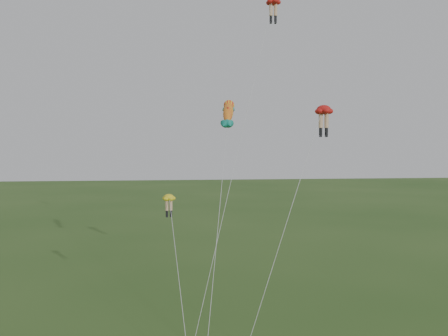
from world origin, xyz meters
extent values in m
ellipsoid|color=red|center=(6.57, 12.02, 24.66)|extent=(1.36, 1.36, 0.65)
cylinder|color=#E0AE84|center=(6.37, 12.03, 23.89)|extent=(0.29, 0.29, 1.00)
cylinder|color=black|center=(6.37, 12.03, 23.14)|extent=(0.23, 0.23, 0.50)
cube|color=black|center=(6.37, 12.03, 22.82)|extent=(0.18, 0.30, 0.15)
cylinder|color=#E0AE84|center=(6.77, 12.01, 23.89)|extent=(0.29, 0.29, 1.00)
cylinder|color=black|center=(6.77, 12.01, 23.14)|extent=(0.23, 0.23, 0.50)
cube|color=black|center=(6.77, 12.01, 22.82)|extent=(0.18, 0.30, 0.15)
cylinder|color=silver|center=(2.78, 6.09, 12.60)|extent=(7.60, 11.89, 24.77)
ellipsoid|color=red|center=(8.08, 2.93, 14.78)|extent=(1.47, 1.47, 0.64)
cylinder|color=#E0AE84|center=(7.89, 2.96, 14.02)|extent=(0.28, 0.28, 0.98)
cylinder|color=black|center=(7.89, 2.96, 13.29)|extent=(0.22, 0.22, 0.49)
cube|color=black|center=(7.89, 2.96, 12.97)|extent=(0.20, 0.31, 0.14)
cylinder|color=#E0AE84|center=(8.27, 2.90, 14.02)|extent=(0.28, 0.28, 0.98)
cylinder|color=black|center=(8.27, 2.90, 13.29)|extent=(0.22, 0.22, 0.49)
cube|color=black|center=(8.27, 2.90, 12.97)|extent=(0.20, 0.31, 0.14)
cylinder|color=silver|center=(5.14, 1.03, 7.66)|extent=(5.93, 3.84, 14.88)
ellipsoid|color=yellow|center=(-2.48, 3.65, 8.82)|extent=(1.09, 1.09, 0.46)
cylinder|color=#E0AE84|center=(-2.61, 3.62, 8.27)|extent=(0.20, 0.20, 0.70)
cylinder|color=black|center=(-2.61, 3.62, 7.74)|extent=(0.16, 0.16, 0.35)
cube|color=black|center=(-2.61, 3.62, 7.52)|extent=(0.15, 0.22, 0.10)
cylinder|color=#E0AE84|center=(-2.34, 3.68, 8.27)|extent=(0.20, 0.20, 0.70)
cylinder|color=black|center=(-2.34, 3.68, 7.74)|extent=(0.16, 0.16, 0.35)
cube|color=black|center=(-2.34, 3.68, 7.52)|extent=(0.15, 0.22, 0.10)
cylinder|color=silver|center=(-1.99, -0.26, 4.63)|extent=(1.00, 7.84, 8.84)
ellipsoid|color=yellow|center=(2.21, 8.36, 14.97)|extent=(1.47, 3.04, 2.44)
sphere|color=yellow|center=(2.21, 8.36, 14.97)|extent=(1.13, 1.41, 1.25)
cone|color=#15897A|center=(2.21, 8.36, 14.97)|extent=(0.92, 1.27, 1.22)
cone|color=#15897A|center=(2.21, 8.36, 14.97)|extent=(0.92, 1.27, 1.22)
cone|color=#15897A|center=(2.21, 8.36, 14.97)|extent=(0.52, 0.71, 0.68)
cone|color=#15897A|center=(2.21, 8.36, 14.97)|extent=(0.52, 0.71, 0.68)
cone|color=red|center=(2.21, 8.36, 14.97)|extent=(0.56, 0.72, 0.66)
cylinder|color=silver|center=(0.88, 3.15, 7.59)|extent=(2.70, 10.44, 14.77)
camera|label=1|loc=(-2.92, -30.19, 12.30)|focal=40.00mm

